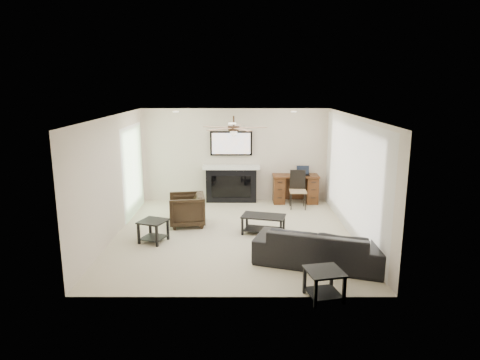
{
  "coord_description": "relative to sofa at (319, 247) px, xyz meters",
  "views": [
    {
      "loc": [
        0.14,
        -8.63,
        3.13
      ],
      "look_at": [
        0.13,
        0.05,
        1.17
      ],
      "focal_mm": 32.0,
      "sensor_mm": 36.0,
      "label": 1
    }
  ],
  "objects": [
    {
      "name": "laptop",
      "position": [
        0.28,
        4.03,
        0.55
      ],
      "size": [
        0.33,
        0.24,
        0.23
      ],
      "primitive_type": "cube",
      "color": "black",
      "rests_on": "desk"
    },
    {
      "name": "desk_chair",
      "position": [
        0.08,
        3.5,
        0.16
      ],
      "size": [
        0.44,
        0.46,
        0.97
      ],
      "primitive_type": "cube",
      "rotation": [
        0.0,
        0.0,
        -0.04
      ],
      "color": "black",
      "rests_on": "ground"
    },
    {
      "name": "coffee_table",
      "position": [
        -0.9,
        1.6,
        -0.13
      ],
      "size": [
        0.99,
        0.7,
        0.4
      ],
      "primitive_type": "cube",
      "rotation": [
        0.0,
        0.0,
        -0.25
      ],
      "color": "black",
      "rests_on": "ground"
    },
    {
      "name": "end_table_near",
      "position": [
        -0.15,
        -1.25,
        -0.1
      ],
      "size": [
        0.62,
        0.62,
        0.45
      ],
      "primitive_type": "cube",
      "rotation": [
        0.0,
        0.0,
        0.21
      ],
      "color": "black",
      "rests_on": "ground"
    },
    {
      "name": "room_shell",
      "position": [
        -1.34,
        1.62,
        1.36
      ],
      "size": [
        5.5,
        5.54,
        2.52
      ],
      "color": "beige",
      "rests_on": "ground"
    },
    {
      "name": "end_table_left",
      "position": [
        -3.15,
        1.1,
        -0.1
      ],
      "size": [
        0.65,
        0.65,
        0.45
      ],
      "primitive_type": "cube",
      "rotation": [
        0.0,
        0.0,
        -0.37
      ],
      "color": "black",
      "rests_on": "ground"
    },
    {
      "name": "desk",
      "position": [
        0.08,
        4.05,
        0.05
      ],
      "size": [
        1.22,
        0.56,
        0.76
      ],
      "primitive_type": "cube",
      "color": "#412310",
      "rests_on": "ground"
    },
    {
      "name": "fireplace_unit",
      "position": [
        -1.64,
        4.12,
        0.63
      ],
      "size": [
        1.52,
        0.34,
        1.91
      ],
      "primitive_type": "cube",
      "color": "black",
      "rests_on": "ground"
    },
    {
      "name": "sofa",
      "position": [
        0.0,
        0.0,
        0.0
      ],
      "size": [
        2.4,
        1.53,
        0.65
      ],
      "primitive_type": "imported",
      "rotation": [
        0.0,
        0.0,
        2.82
      ],
      "color": "black",
      "rests_on": "ground"
    },
    {
      "name": "armchair",
      "position": [
        -2.6,
        2.15,
        0.03
      ],
      "size": [
        0.89,
        0.88,
        0.72
      ],
      "primitive_type": "imported",
      "rotation": [
        0.0,
        0.0,
        -1.43
      ],
      "color": "black",
      "rests_on": "ground"
    }
  ]
}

